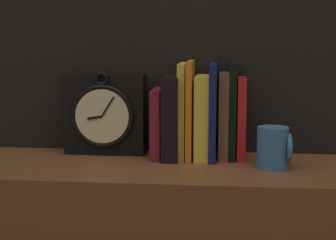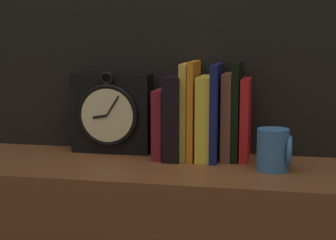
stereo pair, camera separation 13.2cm
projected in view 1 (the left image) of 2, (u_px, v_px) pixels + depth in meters
clock at (105, 114)px, 1.46m from camera, size 0.21×0.08×0.22m
book_slot0_maroon at (158, 123)px, 1.42m from camera, size 0.02×0.13×0.17m
book_slot1_black at (170, 117)px, 1.41m from camera, size 0.04×0.14×0.21m
book_slot2_yellow at (183, 111)px, 1.41m from camera, size 0.02×0.12×0.24m
book_slot3_orange at (190, 110)px, 1.41m from camera, size 0.01×0.13×0.24m
book_slot4_yellow at (202, 117)px, 1.40m from camera, size 0.04×0.13×0.21m
book_slot5_navy at (213, 112)px, 1.40m from camera, size 0.02×0.14×0.24m
book_slot6_brown at (224, 116)px, 1.41m from camera, size 0.02×0.11×0.21m
book_slot7_black at (233, 111)px, 1.40m from camera, size 0.02×0.11×0.24m
book_slot8_red at (241, 118)px, 1.40m from camera, size 0.02×0.11×0.20m
mug at (274, 148)px, 1.30m from camera, size 0.08×0.07×0.10m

